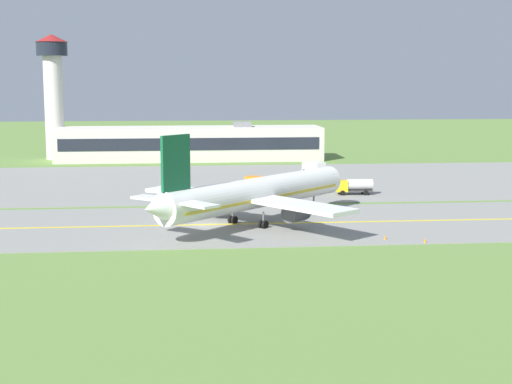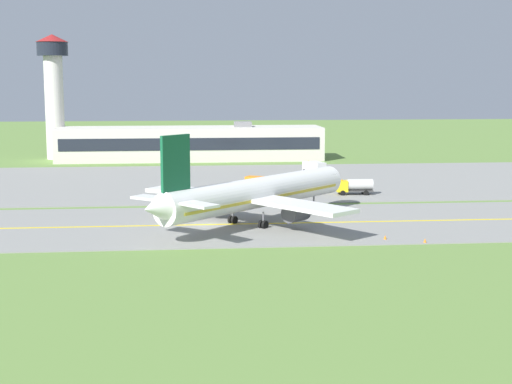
{
  "view_description": "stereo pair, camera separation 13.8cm",
  "coord_description": "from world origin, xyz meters",
  "views": [
    {
      "loc": [
        -3.35,
        -97.52,
        19.1
      ],
      "look_at": [
        6.4,
        2.26,
        4.0
      ],
      "focal_mm": 52.99,
      "sensor_mm": 36.0,
      "label": 1
    },
    {
      "loc": [
        -3.21,
        -97.53,
        19.1
      ],
      "look_at": [
        6.4,
        2.26,
        4.0
      ],
      "focal_mm": 52.99,
      "sensor_mm": 36.0,
      "label": 2
    }
  ],
  "objects": [
    {
      "name": "service_truck_fuel",
      "position": [
        10.11,
        28.64,
        1.53
      ],
      "size": [
        6.28,
        4.51,
        2.6
      ],
      "color": "orange",
      "rests_on": "ground"
    },
    {
      "name": "traffic_cone_far_edge",
      "position": [
        5.93,
        13.22,
        0.3
      ],
      "size": [
        0.44,
        0.44,
        0.6
      ],
      "primitive_type": "cone",
      "color": "orange",
      "rests_on": "ground"
    },
    {
      "name": "control_tower",
      "position": [
        -33.6,
        86.35,
        17.55
      ],
      "size": [
        7.6,
        7.6,
        29.36
      ],
      "color": "silver",
      "rests_on": "ground"
    },
    {
      "name": "service_truck_baggage",
      "position": [
        22.85,
        51.08,
        1.53
      ],
      "size": [
        4.07,
        6.34,
        2.6
      ],
      "color": "silver",
      "rests_on": "ground"
    },
    {
      "name": "traffic_cone_near_edge",
      "position": [
        20.6,
        -11.18,
        0.3
      ],
      "size": [
        0.44,
        0.44,
        0.6
      ],
      "primitive_type": "cone",
      "color": "orange",
      "rests_on": "ground"
    },
    {
      "name": "apron_pad",
      "position": [
        10.0,
        42.0,
        0.05
      ],
      "size": [
        140.0,
        52.0,
        0.1
      ],
      "primitive_type": "cube",
      "color": "gray",
      "rests_on": "ground"
    },
    {
      "name": "airplane_lead",
      "position": [
        6.05,
        -0.09,
        4.13
      ],
      "size": [
        31.14,
        31.31,
        12.7
      ],
      "color": "white",
      "rests_on": "ground"
    },
    {
      "name": "ground_plane",
      "position": [
        0.0,
        0.0,
        0.0
      ],
      "size": [
        500.0,
        500.0,
        0.0
      ],
      "primitive_type": "plane",
      "color": "olive"
    },
    {
      "name": "traffic_cone_mid_edge",
      "position": [
        24.77,
        -13.39,
        0.3
      ],
      "size": [
        0.44,
        0.44,
        0.6
      ],
      "primitive_type": "cone",
      "color": "orange",
      "rests_on": "ground"
    },
    {
      "name": "service_truck_catering",
      "position": [
        24.85,
        23.87,
        1.53
      ],
      "size": [
        6.07,
        2.53,
        2.65
      ],
      "color": "yellow",
      "rests_on": "ground"
    },
    {
      "name": "taxiway_strip",
      "position": [
        0.0,
        0.0,
        0.05
      ],
      "size": [
        240.0,
        28.0,
        0.1
      ],
      "primitive_type": "cube",
      "color": "gray",
      "rests_on": "ground"
    },
    {
      "name": "terminal_building",
      "position": [
        -1.51,
        80.94,
        3.91
      ],
      "size": [
        61.93,
        12.66,
        8.99
      ],
      "color": "beige",
      "rests_on": "ground"
    },
    {
      "name": "taxiway_centreline",
      "position": [
        0.0,
        0.0,
        0.11
      ],
      "size": [
        220.0,
        0.6,
        0.01
      ],
      "primitive_type": "cube",
      "color": "yellow",
      "rests_on": "taxiway_strip"
    }
  ]
}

